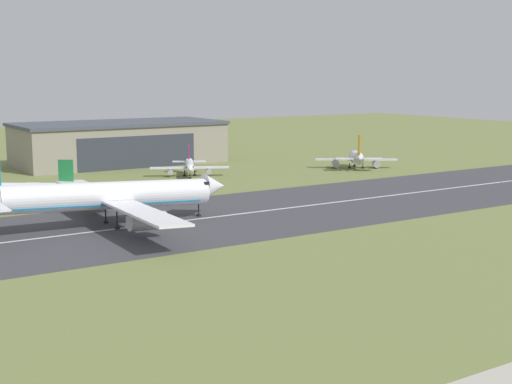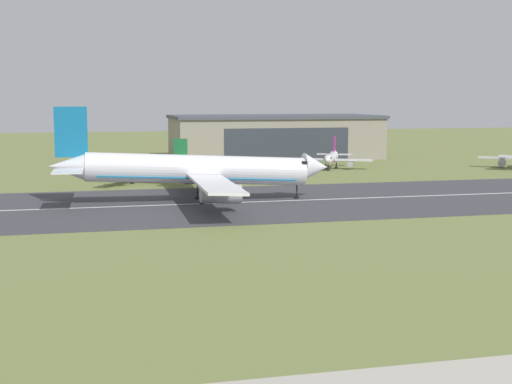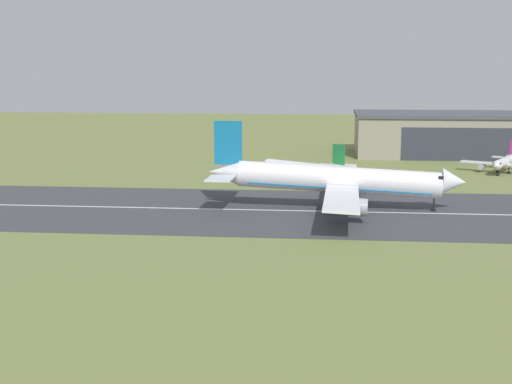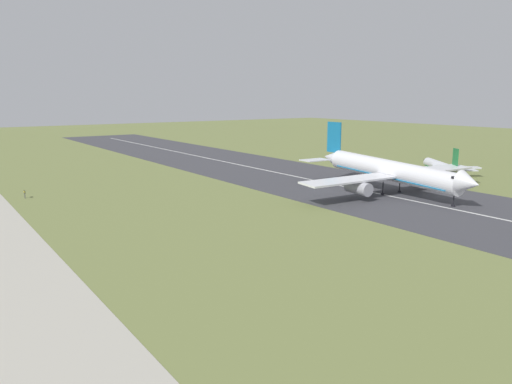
{
  "view_description": "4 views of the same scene",
  "coord_description": "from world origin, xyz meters",
  "px_view_note": "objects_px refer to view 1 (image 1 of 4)",
  "views": [
    {
      "loc": [
        -28.69,
        -5.25,
        26.01
      ],
      "look_at": [
        26.43,
        80.37,
        9.35
      ],
      "focal_mm": 50.0,
      "sensor_mm": 36.0,
      "label": 1
    },
    {
      "loc": [
        -2.76,
        -6.99,
        17.32
      ],
      "look_at": [
        16.15,
        71.05,
        6.74
      ],
      "focal_mm": 50.0,
      "sensor_mm": 36.0,
      "label": 2
    },
    {
      "loc": [
        13.53,
        -18.63,
        25.96
      ],
      "look_at": [
        4.09,
        75.6,
        9.17
      ],
      "focal_mm": 50.0,
      "sensor_mm": 36.0,
      "label": 3
    },
    {
      "loc": [
        93.58,
        18.57,
        22.79
      ],
      "look_at": [
        22.15,
        67.6,
        6.09
      ],
      "focal_mm": 35.0,
      "sensor_mm": 36.0,
      "label": 4
    }
  ],
  "objects_px": {
    "airplane_parked_centre": "(18,190)",
    "airplane_parked_east": "(356,158)",
    "airplane_landing": "(107,197)",
    "airplane_parked_west": "(190,166)"
  },
  "relations": [
    {
      "from": "airplane_landing",
      "to": "airplane_parked_east",
      "type": "relative_size",
      "value": 2.58
    },
    {
      "from": "airplane_parked_centre",
      "to": "airplane_parked_east",
      "type": "relative_size",
      "value": 1.16
    },
    {
      "from": "airplane_parked_centre",
      "to": "airplane_parked_west",
      "type": "bearing_deg",
      "value": 21.11
    },
    {
      "from": "airplane_landing",
      "to": "airplane_parked_centre",
      "type": "height_order",
      "value": "airplane_landing"
    },
    {
      "from": "airplane_parked_centre",
      "to": "airplane_parked_east",
      "type": "xyz_separation_m",
      "value": [
        96.11,
        7.38,
        -0.22
      ]
    },
    {
      "from": "airplane_parked_east",
      "to": "airplane_landing",
      "type": "bearing_deg",
      "value": -157.18
    },
    {
      "from": "airplane_landing",
      "to": "airplane_parked_centre",
      "type": "distance_m",
      "value": 30.89
    },
    {
      "from": "airplane_parked_west",
      "to": "airplane_parked_centre",
      "type": "distance_m",
      "value": 52.5
    },
    {
      "from": "airplane_parked_west",
      "to": "airplane_parked_east",
      "type": "xyz_separation_m",
      "value": [
        47.13,
        -11.52,
        0.3
      ]
    },
    {
      "from": "airplane_parked_west",
      "to": "airplane_parked_east",
      "type": "relative_size",
      "value": 0.95
    }
  ]
}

